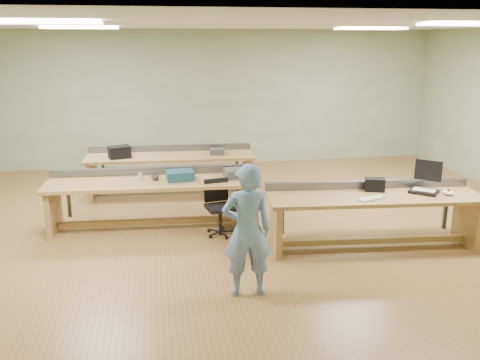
{
  "coord_description": "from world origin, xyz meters",
  "views": [
    {
      "loc": [
        -1.38,
        -7.42,
        2.81
      ],
      "look_at": [
        -0.22,
        -0.6,
        0.87
      ],
      "focal_mm": 38.0,
      "sensor_mm": 36.0,
      "label": 1
    }
  ],
  "objects_px": {
    "laptop_base": "(424,191)",
    "workbench_front": "(373,208)",
    "parts_bin_grey": "(240,173)",
    "workbench_mid": "(153,192)",
    "parts_bin_teal": "(180,175)",
    "person": "(247,231)",
    "task_chair": "(219,215)",
    "camera_bag": "(375,185)",
    "drinks_can": "(141,177)",
    "workbench_back": "(171,165)",
    "mug": "(155,177)"
  },
  "relations": [
    {
      "from": "laptop_base",
      "to": "workbench_front",
      "type": "bearing_deg",
      "value": -141.3
    },
    {
      "from": "workbench_front",
      "to": "parts_bin_grey",
      "type": "distance_m",
      "value": 2.07
    },
    {
      "from": "workbench_mid",
      "to": "parts_bin_teal",
      "type": "distance_m",
      "value": 0.48
    },
    {
      "from": "person",
      "to": "workbench_front",
      "type": "bearing_deg",
      "value": -150.49
    },
    {
      "from": "laptop_base",
      "to": "task_chair",
      "type": "height_order",
      "value": "task_chair"
    },
    {
      "from": "workbench_mid",
      "to": "person",
      "type": "height_order",
      "value": "person"
    },
    {
      "from": "laptop_base",
      "to": "camera_bag",
      "type": "xyz_separation_m",
      "value": [
        -0.63,
        0.21,
        0.07
      ]
    },
    {
      "from": "task_chair",
      "to": "drinks_can",
      "type": "xyz_separation_m",
      "value": [
        -1.13,
        0.44,
        0.51
      ]
    },
    {
      "from": "workbench_back",
      "to": "parts_bin_teal",
      "type": "xyz_separation_m",
      "value": [
        0.08,
        -1.75,
        0.26
      ]
    },
    {
      "from": "workbench_front",
      "to": "person",
      "type": "bearing_deg",
      "value": -146.71
    },
    {
      "from": "workbench_mid",
      "to": "parts_bin_grey",
      "type": "height_order",
      "value": "parts_bin_grey"
    },
    {
      "from": "laptop_base",
      "to": "mug",
      "type": "bearing_deg",
      "value": -157.74
    },
    {
      "from": "camera_bag",
      "to": "task_chair",
      "type": "relative_size",
      "value": 0.32
    },
    {
      "from": "parts_bin_grey",
      "to": "drinks_can",
      "type": "distance_m",
      "value": 1.5
    },
    {
      "from": "laptop_base",
      "to": "mug",
      "type": "distance_m",
      "value": 3.87
    },
    {
      "from": "workbench_front",
      "to": "workbench_mid",
      "type": "xyz_separation_m",
      "value": [
        -2.97,
        1.26,
        0.01
      ]
    },
    {
      "from": "camera_bag",
      "to": "parts_bin_teal",
      "type": "distance_m",
      "value": 2.84
    },
    {
      "from": "mug",
      "to": "task_chair",
      "type": "bearing_deg",
      "value": -25.59
    },
    {
      "from": "person",
      "to": "parts_bin_grey",
      "type": "xyz_separation_m",
      "value": [
        0.31,
        2.28,
        0.05
      ]
    },
    {
      "from": "workbench_front",
      "to": "workbench_mid",
      "type": "height_order",
      "value": "same"
    },
    {
      "from": "person",
      "to": "camera_bag",
      "type": "relative_size",
      "value": 5.78
    },
    {
      "from": "mug",
      "to": "drinks_can",
      "type": "relative_size",
      "value": 0.97
    },
    {
      "from": "laptop_base",
      "to": "task_chair",
      "type": "bearing_deg",
      "value": -155.55
    },
    {
      "from": "workbench_back",
      "to": "drinks_can",
      "type": "distance_m",
      "value": 1.79
    },
    {
      "from": "camera_bag",
      "to": "parts_bin_teal",
      "type": "xyz_separation_m",
      "value": [
        -2.65,
        1.02,
        -0.02
      ]
    },
    {
      "from": "workbench_mid",
      "to": "drinks_can",
      "type": "bearing_deg",
      "value": -172.96
    },
    {
      "from": "laptop_base",
      "to": "task_chair",
      "type": "distance_m",
      "value": 2.91
    },
    {
      "from": "parts_bin_teal",
      "to": "camera_bag",
      "type": "bearing_deg",
      "value": -21.08
    },
    {
      "from": "person",
      "to": "parts_bin_teal",
      "type": "height_order",
      "value": "person"
    },
    {
      "from": "workbench_back",
      "to": "parts_bin_grey",
      "type": "height_order",
      "value": "parts_bin_grey"
    },
    {
      "from": "workbench_front",
      "to": "drinks_can",
      "type": "distance_m",
      "value": 3.4
    },
    {
      "from": "workbench_front",
      "to": "workbench_back",
      "type": "relative_size",
      "value": 0.97
    },
    {
      "from": "workbench_back",
      "to": "laptop_base",
      "type": "xyz_separation_m",
      "value": [
        3.37,
        -2.98,
        0.21
      ]
    },
    {
      "from": "workbench_back",
      "to": "workbench_mid",
      "type": "bearing_deg",
      "value": -97.94
    },
    {
      "from": "workbench_back",
      "to": "mug",
      "type": "xyz_separation_m",
      "value": [
        -0.29,
        -1.7,
        0.24
      ]
    },
    {
      "from": "person",
      "to": "parts_bin_teal",
      "type": "relative_size",
      "value": 3.81
    },
    {
      "from": "workbench_mid",
      "to": "laptop_base",
      "type": "relative_size",
      "value": 8.72
    },
    {
      "from": "workbench_mid",
      "to": "drinks_can",
      "type": "distance_m",
      "value": 0.31
    },
    {
      "from": "task_chair",
      "to": "parts_bin_teal",
      "type": "bearing_deg",
      "value": 133.67
    },
    {
      "from": "person",
      "to": "task_chair",
      "type": "height_order",
      "value": "person"
    },
    {
      "from": "task_chair",
      "to": "parts_bin_grey",
      "type": "distance_m",
      "value": 0.76
    },
    {
      "from": "workbench_mid",
      "to": "workbench_back",
      "type": "height_order",
      "value": "same"
    },
    {
      "from": "drinks_can",
      "to": "workbench_front",
      "type": "bearing_deg",
      "value": -21.59
    },
    {
      "from": "person",
      "to": "drinks_can",
      "type": "bearing_deg",
      "value": -61.63
    },
    {
      "from": "laptop_base",
      "to": "workbench_back",
      "type": "bearing_deg",
      "value": -179.9
    },
    {
      "from": "camera_bag",
      "to": "mug",
      "type": "relative_size",
      "value": 2.2
    },
    {
      "from": "workbench_front",
      "to": "mug",
      "type": "distance_m",
      "value": 3.2
    },
    {
      "from": "camera_bag",
      "to": "person",
      "type": "bearing_deg",
      "value": -130.55
    },
    {
      "from": "parts_bin_grey",
      "to": "parts_bin_teal",
      "type": "bearing_deg",
      "value": -178.71
    },
    {
      "from": "camera_bag",
      "to": "mug",
      "type": "height_order",
      "value": "camera_bag"
    }
  ]
}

